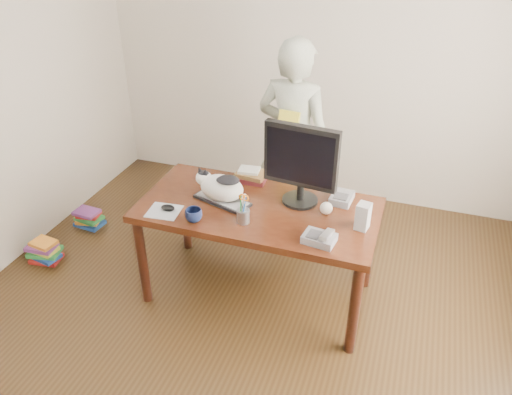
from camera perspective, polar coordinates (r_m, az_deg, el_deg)
The scene contains 18 objects.
room at distance 2.56m, azimuth -4.00°, elevation 3.59°, with size 4.50×4.50×4.50m.
desk at distance 3.49m, azimuth 0.69°, elevation -2.46°, with size 1.60×0.80×0.75m.
keyboard at distance 3.40m, azimuth -3.87°, elevation -0.30°, with size 0.43×0.26×0.02m.
cat at distance 3.36m, azimuth -4.12°, elevation 1.28°, with size 0.39×0.27×0.22m.
monitor at distance 3.25m, azimuth 5.15°, elevation 4.19°, with size 0.50×0.27×0.56m.
pen_cup at distance 3.16m, azimuth -1.46°, elevation -1.95°, with size 0.10×0.10×0.21m.
mousepad at distance 3.35m, azimuth -10.47°, elevation -1.56°, with size 0.23×0.21×0.00m.
mouse at distance 3.34m, azimuth -10.04°, elevation -1.16°, with size 0.10×0.07×0.04m.
coffee_mug at distance 3.20m, azimuth -7.13°, elevation -2.02°, with size 0.11×0.11×0.09m, color #0C1433.
phone at distance 3.02m, azimuth 7.33°, elevation -4.60°, with size 0.21×0.17×0.09m.
speaker at distance 3.16m, azimuth 12.14°, elevation -2.12°, with size 0.09×0.10×0.18m.
baseball at distance 3.28m, azimuth 8.03°, elevation -1.22°, with size 0.08×0.08×0.08m.
book_stack at distance 3.65m, azimuth -0.59°, elevation 2.54°, with size 0.24×0.18×0.09m.
calculator at distance 3.44m, azimuth 9.78°, elevation -0.05°, with size 0.15×0.20×0.06m.
person at distance 4.06m, azimuth 4.26°, elevation 6.39°, with size 0.61×0.40×1.68m, color beige.
held_book at distance 3.82m, azimuth 3.71°, elevation 8.24°, with size 0.17×0.11×0.22m.
book_pile_a at distance 4.38m, azimuth -23.02°, elevation -5.68°, with size 0.27×0.22×0.18m.
book_pile_b at distance 4.71m, azimuth -18.57°, elevation -2.24°, with size 0.26×0.20×0.15m.
Camera 1 is at (0.91, -2.09, 2.53)m, focal length 35.00 mm.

